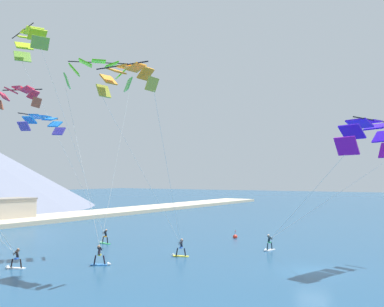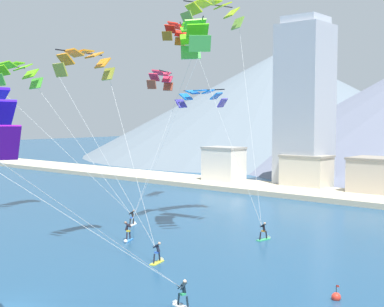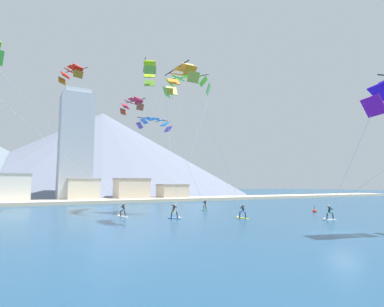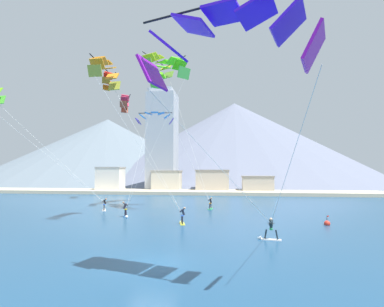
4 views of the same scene
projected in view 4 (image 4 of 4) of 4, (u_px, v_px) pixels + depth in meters
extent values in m
plane|color=navy|center=(152.00, 263.00, 16.50)|extent=(400.00, 400.00, 0.00)
cube|color=#33B266|center=(210.00, 209.00, 39.71)|extent=(0.64, 1.49, 0.07)
cylinder|color=black|center=(210.00, 206.00, 39.36)|extent=(0.15, 0.24, 0.69)
cylinder|color=black|center=(211.00, 206.00, 40.12)|extent=(0.15, 0.24, 0.69)
cube|color=orange|center=(210.00, 203.00, 39.76)|extent=(0.32, 0.26, 0.12)
cylinder|color=black|center=(211.00, 201.00, 39.76)|extent=(0.35, 0.25, 0.59)
cylinder|color=black|center=(210.00, 200.00, 39.69)|extent=(0.50, 0.15, 0.38)
cylinder|color=black|center=(210.00, 200.00, 39.91)|extent=(0.50, 0.15, 0.38)
cylinder|color=black|center=(209.00, 200.00, 39.85)|extent=(0.11, 0.52, 0.03)
sphere|color=tan|center=(211.00, 198.00, 39.76)|extent=(0.21, 0.21, 0.21)
cone|color=white|center=(212.00, 208.00, 40.55)|extent=(0.40, 0.35, 0.36)
cube|color=#337FDB|center=(126.00, 217.00, 33.08)|extent=(1.07, 1.48, 0.07)
cylinder|color=#231E28|center=(125.00, 212.00, 33.47)|extent=(0.23, 0.28, 0.75)
cylinder|color=#231E28|center=(126.00, 213.00, 32.73)|extent=(0.23, 0.28, 0.75)
cube|color=yellow|center=(126.00, 209.00, 33.13)|extent=(0.39, 0.36, 0.12)
cylinder|color=#231E28|center=(125.00, 206.00, 33.11)|extent=(0.48, 0.40, 0.64)
cylinder|color=#231E28|center=(126.00, 204.00, 33.27)|extent=(0.51, 0.33, 0.41)
cylinder|color=#231E28|center=(126.00, 205.00, 33.04)|extent=(0.51, 0.33, 0.41)
cylinder|color=black|center=(127.00, 205.00, 33.22)|extent=(0.27, 0.47, 0.03)
sphere|color=#9E7051|center=(123.00, 203.00, 33.08)|extent=(0.23, 0.23, 0.23)
cone|color=white|center=(127.00, 217.00, 32.27)|extent=(0.46, 0.43, 0.36)
cube|color=yellow|center=(182.00, 224.00, 28.64)|extent=(0.78, 1.50, 0.07)
cylinder|color=black|center=(183.00, 220.00, 28.27)|extent=(0.17, 0.26, 0.71)
cylinder|color=black|center=(182.00, 219.00, 29.06)|extent=(0.17, 0.26, 0.71)
cube|color=blue|center=(182.00, 216.00, 28.69)|extent=(0.35, 0.29, 0.12)
cylinder|color=black|center=(183.00, 212.00, 28.72)|extent=(0.43, 0.30, 0.61)
cylinder|color=black|center=(182.00, 210.00, 28.60)|extent=(0.51, 0.20, 0.39)
cylinder|color=black|center=(182.00, 210.00, 28.83)|extent=(0.51, 0.20, 0.39)
cylinder|color=black|center=(180.00, 211.00, 28.69)|extent=(0.16, 0.51, 0.03)
sphere|color=tan|center=(184.00, 208.00, 28.75)|extent=(0.22, 0.22, 0.22)
cone|color=white|center=(181.00, 221.00, 29.51)|extent=(0.42, 0.38, 0.36)
cube|color=white|center=(271.00, 240.00, 22.03)|extent=(1.49, 0.67, 0.07)
cylinder|color=#14232D|center=(277.00, 235.00, 21.93)|extent=(0.25, 0.15, 0.70)
cylinder|color=#14232D|center=(266.00, 234.00, 22.17)|extent=(0.25, 0.15, 0.70)
cube|color=#33B266|center=(271.00, 229.00, 22.07)|extent=(0.27, 0.32, 0.12)
cylinder|color=#14232D|center=(271.00, 225.00, 22.14)|extent=(0.26, 0.35, 0.59)
cylinder|color=#14232D|center=(273.00, 223.00, 22.02)|extent=(0.16, 0.51, 0.38)
cylinder|color=#14232D|center=(269.00, 222.00, 22.09)|extent=(0.16, 0.51, 0.38)
cylinder|color=black|center=(271.00, 223.00, 21.88)|extent=(0.52, 0.12, 0.03)
sphere|color=beige|center=(271.00, 219.00, 22.24)|extent=(0.21, 0.21, 0.21)
cone|color=white|center=(259.00, 238.00, 22.29)|extent=(0.36, 0.41, 0.36)
cube|color=white|center=(104.00, 210.00, 38.33)|extent=(0.97, 1.50, 0.07)
cylinder|color=black|center=(104.00, 208.00, 37.97)|extent=(0.20, 0.26, 0.70)
cylinder|color=black|center=(104.00, 207.00, 38.73)|extent=(0.20, 0.26, 0.70)
cube|color=blue|center=(104.00, 204.00, 38.37)|extent=(0.36, 0.32, 0.12)
cylinder|color=black|center=(105.00, 202.00, 38.42)|extent=(0.44, 0.34, 0.59)
cylinder|color=black|center=(104.00, 201.00, 38.29)|extent=(0.49, 0.27, 0.38)
cylinder|color=black|center=(104.00, 200.00, 38.51)|extent=(0.49, 0.27, 0.38)
cylinder|color=black|center=(103.00, 201.00, 38.35)|extent=(0.23, 0.49, 0.03)
sphere|color=#9E7051|center=(106.00, 199.00, 38.47)|extent=(0.21, 0.21, 0.21)
cone|color=white|center=(104.00, 209.00, 39.17)|extent=(0.45, 0.42, 0.36)
cube|color=#75AA3C|center=(146.00, 63.00, 42.27)|extent=(1.86, 1.11, 1.23)
cube|color=#AAC91A|center=(149.00, 58.00, 42.99)|extent=(1.97, 1.46, 1.02)
cube|color=#AAC91A|center=(153.00, 56.00, 43.94)|extent=(2.03, 1.69, 0.67)
cube|color=#AAC91A|center=(158.00, 58.00, 45.01)|extent=(2.04, 1.77, 0.23)
cube|color=#AAC91A|center=(162.00, 62.00, 46.03)|extent=(2.02, 1.76, 0.67)
cube|color=#AAC91A|center=(166.00, 68.00, 46.87)|extent=(1.93, 1.59, 1.02)
cube|color=#75AA3C|center=(168.00, 75.00, 47.42)|extent=(1.80, 1.29, 1.23)
cylinder|color=black|center=(153.00, 59.00, 45.36)|extent=(1.77, 5.72, 0.10)
cylinder|color=silver|center=(176.00, 131.00, 40.94)|extent=(8.83, 0.08, 18.50)
cylinder|color=silver|center=(187.00, 134.00, 43.70)|extent=(6.70, 5.84, 18.50)
cube|color=#53C54B|center=(156.00, 84.00, 40.10)|extent=(1.74, 1.59, 1.37)
cube|color=#53E413|center=(158.00, 75.00, 39.59)|extent=(2.04, 1.92, 1.19)
cube|color=#53E413|center=(162.00, 67.00, 38.79)|extent=(2.20, 2.15, 0.82)
cube|color=#53E413|center=(168.00, 62.00, 37.83)|extent=(2.21, 2.24, 0.31)
cube|color=#53E413|center=(174.00, 61.00, 36.87)|extent=(2.10, 2.23, 0.82)
cube|color=#53E413|center=(180.00, 65.00, 36.08)|extent=(1.85, 2.09, 1.19)
cube|color=#53C54B|center=(184.00, 73.00, 35.59)|extent=(1.49, 1.82, 1.37)
cylinder|color=black|center=(173.00, 63.00, 38.36)|extent=(4.02, 4.46, 0.10)
cylinder|color=silver|center=(143.00, 141.00, 36.72)|extent=(1.55, 6.44, 14.79)
cylinder|color=silver|center=(157.00, 139.00, 34.35)|extent=(6.17, 2.28, 14.79)
cube|color=#A3A834|center=(95.00, 71.00, 27.93)|extent=(1.29, 0.61, 1.09)
cube|color=orange|center=(97.00, 64.00, 28.56)|extent=(1.30, 0.93, 0.91)
cube|color=orange|center=(101.00, 61.00, 29.46)|extent=(1.30, 1.11, 0.60)
cube|color=orange|center=(105.00, 63.00, 30.49)|extent=(1.30, 1.12, 0.19)
cube|color=orange|center=(109.00, 68.00, 31.50)|extent=(1.30, 1.06, 0.60)
cube|color=orange|center=(112.00, 76.00, 32.33)|extent=(1.30, 0.88, 0.91)
cube|color=#A3A834|center=(115.00, 86.00, 32.84)|extent=(1.29, 0.56, 1.09)
cylinder|color=black|center=(99.00, 63.00, 30.56)|extent=(0.48, 4.98, 0.10)
cylinder|color=silver|center=(138.00, 144.00, 28.22)|extent=(7.68, 2.76, 12.67)
cylinder|color=silver|center=(145.00, 147.00, 30.82)|extent=(7.78, 2.55, 12.67)
cube|color=#8010A3|center=(314.00, 48.00, 11.39)|extent=(1.32, 1.91, 1.43)
cube|color=#3310D0|center=(289.00, 23.00, 11.86)|extent=(1.71, 2.03, 1.14)
cube|color=#3310D0|center=(257.00, 12.00, 12.44)|extent=(1.94, 2.11, 0.69)
cube|color=#3310D0|center=(224.00, 13.00, 13.07)|extent=(1.98, 2.13, 0.16)
cube|color=#3310D0|center=(194.00, 26.00, 13.65)|extent=(1.91, 2.11, 0.69)
cube|color=#3310D0|center=(169.00, 47.00, 14.12)|extent=(1.66, 2.04, 1.14)
cube|color=#8010A3|center=(152.00, 73.00, 14.40)|extent=(1.26, 1.92, 1.43)
cylinder|color=black|center=(218.00, 4.00, 12.35)|extent=(7.03, 2.41, 0.10)
cylinder|color=silver|center=(288.00, 169.00, 16.56)|extent=(0.62, 11.18, 7.86)
cylinder|color=silver|center=(222.00, 170.00, 18.18)|extent=(6.85, 8.91, 7.86)
cylinder|color=silver|center=(40.00, 150.00, 36.29)|extent=(13.16, 6.73, 12.82)
cylinder|color=silver|center=(50.00, 151.00, 39.44)|extent=(14.76, 0.57, 12.82)
cube|color=#A44A31|center=(125.00, 110.00, 43.31)|extent=(1.01, 0.76, 0.91)
cube|color=#CD2A48|center=(125.00, 104.00, 42.97)|extent=(1.11, 1.02, 0.82)
cube|color=#CD2A48|center=(126.00, 100.00, 42.35)|extent=(1.18, 1.15, 0.58)
cube|color=#CD2A48|center=(126.00, 97.00, 41.56)|extent=(1.21, 1.14, 0.24)
cube|color=#CD2A48|center=(125.00, 97.00, 40.73)|extent=(1.18, 1.06, 0.58)
cube|color=#CD2A48|center=(124.00, 100.00, 40.03)|extent=(1.14, 0.85, 0.82)
cube|color=#A44A31|center=(124.00, 104.00, 39.57)|extent=(1.06, 0.55, 0.91)
cylinder|color=black|center=(129.00, 98.00, 41.63)|extent=(1.72, 3.45, 0.10)
cube|color=#4237A7|center=(138.00, 121.00, 42.41)|extent=(0.73, 1.34, 0.92)
cube|color=blue|center=(143.00, 117.00, 42.40)|extent=(0.95, 1.36, 0.76)
cube|color=blue|center=(148.00, 114.00, 42.40)|extent=(1.09, 1.38, 0.52)
cube|color=blue|center=(155.00, 113.00, 42.41)|extent=(1.13, 1.39, 0.23)
cube|color=blue|center=(161.00, 114.00, 42.42)|extent=(1.15, 1.38, 0.52)
cube|color=blue|center=(167.00, 117.00, 42.45)|extent=(1.07, 1.36, 0.76)
cube|color=#4237A7|center=(171.00, 121.00, 42.47)|extent=(0.90, 1.33, 0.92)
cylinder|color=black|center=(155.00, 113.00, 42.97)|extent=(4.90, 0.40, 0.10)
cube|color=#A56E19|center=(107.00, 88.00, 54.44)|extent=(1.27, 1.17, 1.15)
cube|color=red|center=(108.00, 82.00, 54.05)|extent=(1.44, 1.45, 1.09)
cube|color=red|center=(109.00, 78.00, 53.33)|extent=(1.57, 1.56, 0.84)
cube|color=red|center=(109.00, 75.00, 52.38)|extent=(1.64, 1.50, 0.44)
cube|color=red|center=(109.00, 74.00, 51.39)|extent=(1.64, 1.34, 0.84)
cube|color=red|center=(108.00, 76.00, 50.51)|extent=(1.57, 1.03, 1.09)
cube|color=#A56E19|center=(106.00, 80.00, 49.92)|extent=(1.46, 0.63, 1.15)
cylinder|color=black|center=(112.00, 76.00, 52.53)|extent=(2.86, 3.79, 0.10)
sphere|color=red|center=(327.00, 223.00, 28.07)|extent=(0.56, 0.56, 0.56)
cylinder|color=black|center=(327.00, 218.00, 28.10)|extent=(0.04, 0.04, 0.44)
cube|color=red|center=(328.00, 216.00, 28.10)|extent=(0.18, 0.01, 0.12)
cube|color=beige|center=(212.00, 192.00, 66.62)|extent=(180.00, 10.00, 0.70)
cube|color=beige|center=(167.00, 182.00, 72.43)|extent=(6.72, 4.39, 4.91)
cube|color=gray|center=(167.00, 171.00, 72.58)|extent=(6.99, 4.56, 0.30)
cube|color=silver|center=(110.00, 180.00, 71.48)|extent=(5.92, 4.17, 5.75)
cube|color=#9D9992|center=(111.00, 168.00, 71.66)|extent=(6.15, 4.34, 0.30)
cube|color=#B7AD9E|center=(257.00, 185.00, 68.58)|extent=(6.91, 5.16, 3.67)
cube|color=gray|center=(257.00, 176.00, 68.70)|extent=(7.18, 5.37, 0.30)
cube|color=beige|center=(213.00, 182.00, 71.04)|extent=(7.59, 5.70, 5.08)
cube|color=gray|center=(213.00, 170.00, 71.20)|extent=(7.89, 5.93, 0.30)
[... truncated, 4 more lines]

